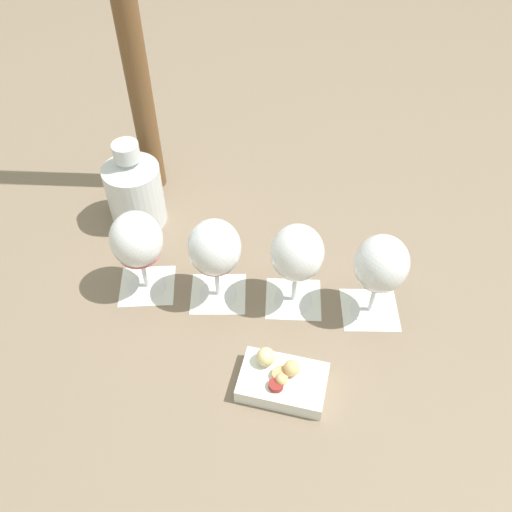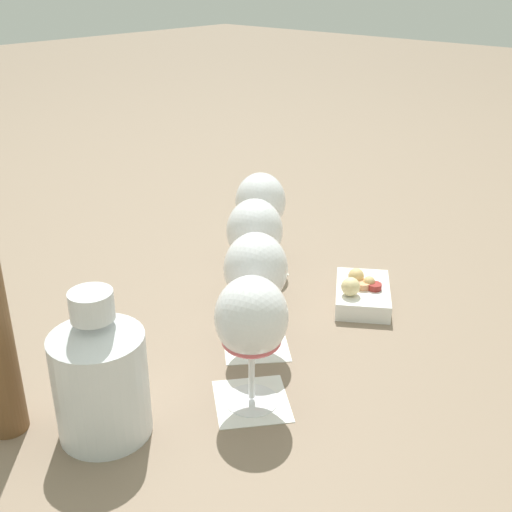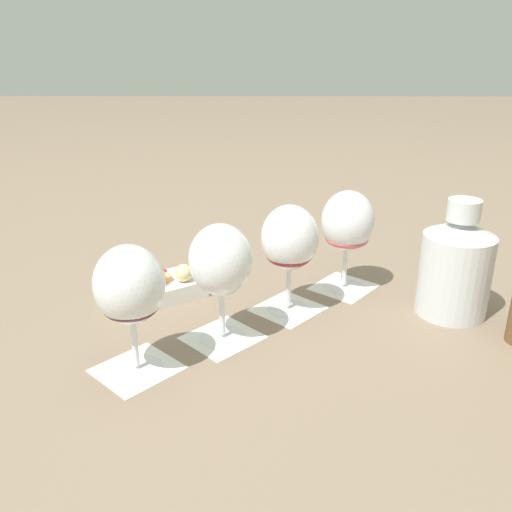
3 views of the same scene
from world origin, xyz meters
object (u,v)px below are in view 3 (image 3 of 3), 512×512
Objects in this scene: wine_glass_0 at (348,225)px; ceramic_vase at (456,266)px; wine_glass_2 at (221,265)px; wine_glass_1 at (290,242)px; snack_dish at (163,287)px; wine_glass_3 at (130,290)px.

ceramic_vase reaches higher than wine_glass_0.
wine_glass_0 is 1.00× the size of wine_glass_2.
wine_glass_0 and wine_glass_2 have the same top height.
snack_dish is (-0.05, -0.23, -0.11)m from wine_glass_1.
wine_glass_3 is at bearing -49.79° from wine_glass_1.
wine_glass_2 is at bearing -47.26° from wine_glass_1.
wine_glass_0 is at bearing 130.06° from wine_glass_3.
snack_dish is (0.04, -0.34, -0.11)m from wine_glass_0.
wine_glass_0 is 0.44m from wine_glass_3.
ceramic_vase reaches higher than snack_dish.
wine_glass_2 is (0.19, -0.22, -0.00)m from wine_glass_0.
wine_glass_1 is 0.28m from ceramic_vase.
ceramic_vase is at bearing 83.84° from snack_dish.
wine_glass_0 reaches higher than snack_dish.
wine_glass_2 is at bearing -48.74° from wine_glass_0.
ceramic_vase is (-0.18, 0.51, -0.04)m from wine_glass_3.
wine_glass_2 is 0.40m from ceramic_vase.
wine_glass_0 is at bearing 129.75° from wine_glass_1.
wine_glass_1 is at bearing -50.25° from wine_glass_0.
wine_glass_1 is at bearing 130.21° from wine_glass_3.
ceramic_vase is 0.52m from snack_dish.
ceramic_vase is at bearing 88.46° from wine_glass_1.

